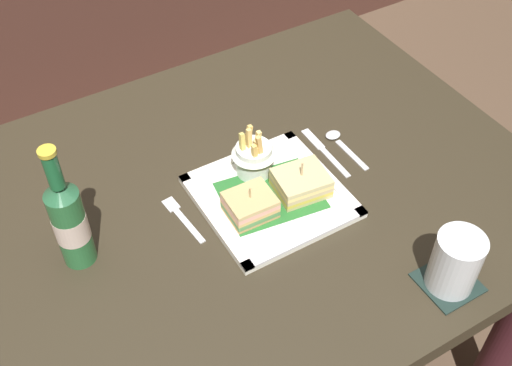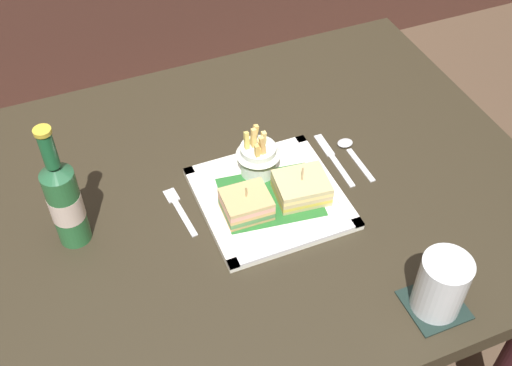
% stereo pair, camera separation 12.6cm
% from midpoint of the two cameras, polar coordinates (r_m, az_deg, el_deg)
% --- Properties ---
extents(dining_table, '(1.23, 0.94, 0.74)m').
position_cam_midpoint_polar(dining_table, '(1.38, 1.42, -4.56)').
color(dining_table, '#2F281B').
rests_on(dining_table, ground_plane).
extents(square_plate, '(0.28, 0.28, 0.02)m').
position_cam_midpoint_polar(square_plate, '(1.27, 4.10, -1.52)').
color(square_plate, white).
rests_on(square_plate, dining_table).
extents(sandwich_half_left, '(0.09, 0.08, 0.07)m').
position_cam_midpoint_polar(sandwich_half_left, '(1.23, 2.05, -2.08)').
color(sandwich_half_left, tan).
rests_on(sandwich_half_left, square_plate).
extents(sandwich_half_right, '(0.11, 0.10, 0.08)m').
position_cam_midpoint_polar(sandwich_half_right, '(1.26, 6.95, -0.57)').
color(sandwich_half_right, tan).
rests_on(sandwich_half_right, square_plate).
extents(fries_cup, '(0.09, 0.09, 0.12)m').
position_cam_midpoint_polar(fries_cup, '(1.29, 2.98, 2.45)').
color(fries_cup, white).
rests_on(fries_cup, square_plate).
extents(beer_bottle, '(0.06, 0.06, 0.27)m').
position_cam_midpoint_polar(beer_bottle, '(1.17, -13.96, -1.72)').
color(beer_bottle, '#2A6C37').
rests_on(beer_bottle, dining_table).
extents(drink_coaster, '(0.10, 0.10, 0.00)m').
position_cam_midpoint_polar(drink_coaster, '(1.18, 18.75, -10.53)').
color(drink_coaster, '#1A2B26').
rests_on(drink_coaster, dining_table).
extents(water_glass, '(0.09, 0.09, 0.12)m').
position_cam_midpoint_polar(water_glass, '(1.14, 19.40, -9.00)').
color(water_glass, silver).
rests_on(water_glass, dining_table).
extents(fork, '(0.03, 0.14, 0.00)m').
position_cam_midpoint_polar(fork, '(1.26, -4.13, -2.48)').
color(fork, silver).
rests_on(fork, dining_table).
extents(knife, '(0.02, 0.17, 0.00)m').
position_cam_midpoint_polar(knife, '(1.38, 9.51, 2.16)').
color(knife, silver).
rests_on(knife, dining_table).
extents(spoon, '(0.04, 0.14, 0.01)m').
position_cam_midpoint_polar(spoon, '(1.40, 10.95, 2.90)').
color(spoon, silver).
rests_on(spoon, dining_table).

